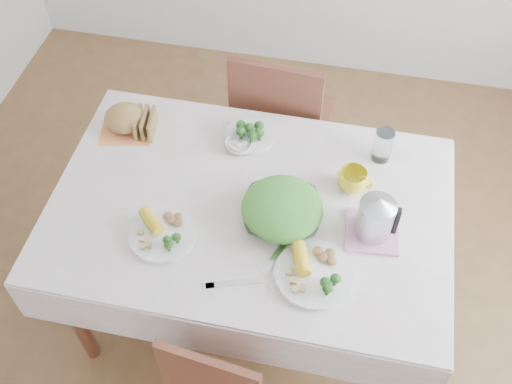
% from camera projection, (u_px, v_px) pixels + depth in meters
% --- Properties ---
extents(floor, '(3.60, 3.60, 0.00)m').
position_uv_depth(floor, '(251.00, 302.00, 2.84)').
color(floor, brown).
rests_on(floor, ground).
extents(dining_table, '(1.40, 0.90, 0.75)m').
position_uv_depth(dining_table, '(250.00, 260.00, 2.55)').
color(dining_table, brown).
rests_on(dining_table, floor).
extents(tablecloth, '(1.50, 1.00, 0.01)m').
position_uv_depth(tablecloth, '(250.00, 206.00, 2.25)').
color(tablecloth, silver).
rests_on(tablecloth, dining_table).
extents(chair_far, '(0.47, 0.47, 0.96)m').
position_uv_depth(chair_far, '(284.00, 122.00, 2.94)').
color(chair_far, brown).
rests_on(chair_far, floor).
extents(salad_bowl, '(0.32, 0.32, 0.07)m').
position_uv_depth(salad_bowl, '(282.00, 214.00, 2.18)').
color(salad_bowl, white).
rests_on(salad_bowl, tablecloth).
extents(dinner_plate_left, '(0.33, 0.33, 0.02)m').
position_uv_depth(dinner_plate_left, '(163.00, 234.00, 2.15)').
color(dinner_plate_left, white).
rests_on(dinner_plate_left, tablecloth).
extents(dinner_plate_right, '(0.28, 0.28, 0.02)m').
position_uv_depth(dinner_plate_right, '(314.00, 274.00, 2.05)').
color(dinner_plate_right, white).
rests_on(dinner_plate_right, tablecloth).
extents(broccoli_plate, '(0.26, 0.26, 0.02)m').
position_uv_depth(broccoli_plate, '(249.00, 136.00, 2.46)').
color(broccoli_plate, beige).
rests_on(broccoli_plate, tablecloth).
extents(napkin, '(0.25, 0.25, 0.00)m').
position_uv_depth(napkin, '(127.00, 127.00, 2.50)').
color(napkin, '#F98B4D').
rests_on(napkin, tablecloth).
extents(bread_loaf, '(0.22, 0.21, 0.10)m').
position_uv_depth(bread_loaf, '(125.00, 117.00, 2.46)').
color(bread_loaf, olive).
rests_on(bread_loaf, napkin).
extents(fruit_bowl, '(0.15, 0.15, 0.03)m').
position_uv_depth(fruit_bowl, '(239.00, 145.00, 2.41)').
color(fruit_bowl, white).
rests_on(fruit_bowl, tablecloth).
extents(yellow_mug, '(0.13, 0.13, 0.09)m').
position_uv_depth(yellow_mug, '(352.00, 180.00, 2.26)').
color(yellow_mug, yellow).
rests_on(yellow_mug, tablecloth).
extents(glass_tumbler, '(0.09, 0.09, 0.14)m').
position_uv_depth(glass_tumbler, '(383.00, 146.00, 2.35)').
color(glass_tumbler, white).
rests_on(glass_tumbler, tablecloth).
extents(pink_tray, '(0.20, 0.20, 0.02)m').
position_uv_depth(pink_tray, '(372.00, 231.00, 2.16)').
color(pink_tray, pink).
rests_on(pink_tray, tablecloth).
extents(electric_kettle, '(0.17, 0.17, 0.18)m').
position_uv_depth(electric_kettle, '(377.00, 213.00, 2.07)').
color(electric_kettle, '#B2B5BA').
rests_on(electric_kettle, pink_tray).
extents(fork_right, '(0.09, 0.18, 0.00)m').
position_uv_depth(fork_right, '(277.00, 254.00, 2.11)').
color(fork_right, silver).
rests_on(fork_right, tablecloth).
extents(knife, '(0.19, 0.08, 0.00)m').
position_uv_depth(knife, '(234.00, 283.00, 2.04)').
color(knife, silver).
rests_on(knife, tablecloth).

